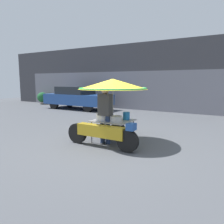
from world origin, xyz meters
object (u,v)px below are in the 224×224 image
object	(u,v)px
parked_car	(77,97)
potted_plant	(42,98)
vendor_motorcycle_cart	(112,93)
vendor_person	(105,112)

from	to	relation	value
parked_car	potted_plant	bearing A→B (deg)	167.76
vendor_motorcycle_cart	parked_car	size ratio (longest dim) A/B	0.50
vendor_person	potted_plant	xyz separation A→B (m)	(-10.13, 6.61, -0.42)
vendor_motorcycle_cart	vendor_person	xyz separation A→B (m)	(-0.11, -0.18, -0.52)
vendor_motorcycle_cart	potted_plant	world-z (taller)	vendor_motorcycle_cart
vendor_motorcycle_cart	parked_car	xyz separation A→B (m)	(-5.91, 5.49, -0.70)
vendor_person	potted_plant	bearing A→B (deg)	146.87
parked_car	potted_plant	xyz separation A→B (m)	(-4.33, 0.94, -0.24)
parked_car	potted_plant	world-z (taller)	parked_car
vendor_motorcycle_cart	potted_plant	xyz separation A→B (m)	(-10.24, 6.43, -0.94)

